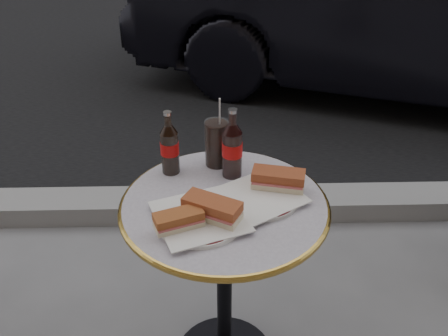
{
  "coord_description": "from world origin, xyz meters",
  "views": [
    {
      "loc": [
        -0.03,
        -1.18,
        1.6
      ],
      "look_at": [
        0.0,
        0.05,
        0.82
      ],
      "focal_mm": 40.0,
      "sensor_mm": 36.0,
      "label": 1
    }
  ],
  "objects_px": {
    "bistro_table": "(224,291)",
    "plate_right": "(261,197)",
    "cola_bottle_left": "(169,143)",
    "cola_glass": "(216,143)",
    "plate_left": "(200,219)",
    "parked_car": "(417,2)",
    "cola_bottle_right": "(232,143)"
  },
  "relations": [
    {
      "from": "plate_right",
      "to": "plate_left",
      "type": "bearing_deg",
      "value": -151.33
    },
    {
      "from": "bistro_table",
      "to": "plate_left",
      "type": "height_order",
      "value": "plate_left"
    },
    {
      "from": "cola_glass",
      "to": "parked_car",
      "type": "height_order",
      "value": "parked_car"
    },
    {
      "from": "cola_bottle_right",
      "to": "cola_glass",
      "type": "distance_m",
      "value": 0.09
    },
    {
      "from": "cola_bottle_right",
      "to": "cola_glass",
      "type": "height_order",
      "value": "cola_bottle_right"
    },
    {
      "from": "bistro_table",
      "to": "plate_right",
      "type": "bearing_deg",
      "value": 7.02
    },
    {
      "from": "cola_bottle_left",
      "to": "cola_bottle_right",
      "type": "distance_m",
      "value": 0.2
    },
    {
      "from": "plate_right",
      "to": "parked_car",
      "type": "relative_size",
      "value": 0.05
    },
    {
      "from": "bistro_table",
      "to": "plate_left",
      "type": "relative_size",
      "value": 2.96
    },
    {
      "from": "plate_left",
      "to": "cola_bottle_left",
      "type": "distance_m",
      "value": 0.29
    },
    {
      "from": "plate_left",
      "to": "cola_bottle_left",
      "type": "height_order",
      "value": "cola_bottle_left"
    },
    {
      "from": "bistro_table",
      "to": "cola_glass",
      "type": "xyz_separation_m",
      "value": [
        -0.02,
        0.21,
        0.44
      ]
    },
    {
      "from": "plate_left",
      "to": "plate_right",
      "type": "bearing_deg",
      "value": 28.67
    },
    {
      "from": "bistro_table",
      "to": "cola_bottle_left",
      "type": "relative_size",
      "value": 3.43
    },
    {
      "from": "plate_right",
      "to": "cola_glass",
      "type": "xyz_separation_m",
      "value": [
        -0.13,
        0.2,
        0.07
      ]
    },
    {
      "from": "cola_bottle_left",
      "to": "cola_glass",
      "type": "xyz_separation_m",
      "value": [
        0.15,
        0.04,
        -0.03
      ]
    },
    {
      "from": "plate_left",
      "to": "cola_glass",
      "type": "distance_m",
      "value": 0.31
    },
    {
      "from": "plate_left",
      "to": "cola_glass",
      "type": "bearing_deg",
      "value": 80.31
    },
    {
      "from": "cola_bottle_right",
      "to": "bistro_table",
      "type": "bearing_deg",
      "value": -100.85
    },
    {
      "from": "cola_bottle_left",
      "to": "parked_car",
      "type": "distance_m",
      "value": 2.84
    },
    {
      "from": "plate_right",
      "to": "cola_bottle_left",
      "type": "height_order",
      "value": "cola_bottle_left"
    },
    {
      "from": "plate_right",
      "to": "cola_bottle_left",
      "type": "relative_size",
      "value": 1.05
    },
    {
      "from": "cola_glass",
      "to": "bistro_table",
      "type": "bearing_deg",
      "value": -84.65
    },
    {
      "from": "bistro_table",
      "to": "plate_right",
      "type": "height_order",
      "value": "plate_right"
    },
    {
      "from": "bistro_table",
      "to": "plate_left",
      "type": "xyz_separation_m",
      "value": [
        -0.07,
        -0.09,
        0.37
      ]
    },
    {
      "from": "plate_left",
      "to": "cola_glass",
      "type": "relative_size",
      "value": 1.57
    },
    {
      "from": "plate_left",
      "to": "plate_right",
      "type": "relative_size",
      "value": 1.1
    },
    {
      "from": "cola_bottle_left",
      "to": "cola_glass",
      "type": "relative_size",
      "value": 1.36
    },
    {
      "from": "cola_bottle_right",
      "to": "cola_bottle_left",
      "type": "bearing_deg",
      "value": 172.68
    },
    {
      "from": "bistro_table",
      "to": "parked_car",
      "type": "xyz_separation_m",
      "value": [
        1.47,
        2.48,
        0.31
      ]
    },
    {
      "from": "cola_bottle_right",
      "to": "plate_right",
      "type": "bearing_deg",
      "value": -58.62
    },
    {
      "from": "bistro_table",
      "to": "cola_glass",
      "type": "distance_m",
      "value": 0.49
    }
  ]
}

